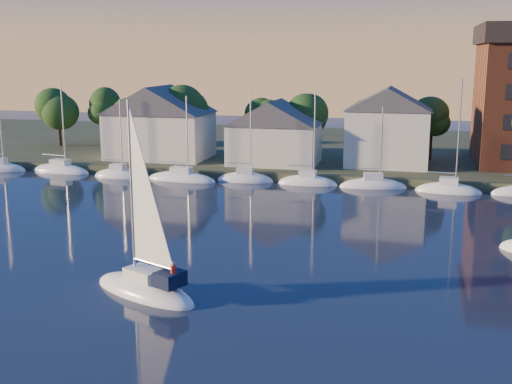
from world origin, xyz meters
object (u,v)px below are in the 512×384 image
(clubhouse_west, at_px, (160,121))
(clubhouse_east, at_px, (388,126))
(clubhouse_centre, at_px, (275,131))
(hero_sailboat, at_px, (146,286))

(clubhouse_west, relative_size, clubhouse_east, 1.30)
(clubhouse_centre, relative_size, hero_sailboat, 0.88)
(clubhouse_centre, bearing_deg, clubhouse_east, 8.13)
(clubhouse_centre, bearing_deg, clubhouse_west, 176.42)
(clubhouse_east, xyz_separation_m, hero_sailboat, (-12.64, -46.29, -5.44))
(clubhouse_west, bearing_deg, hero_sailboat, -69.03)
(clubhouse_centre, relative_size, clubhouse_east, 1.10)
(clubhouse_centre, xyz_separation_m, hero_sailboat, (1.36, -44.29, -4.57))
(clubhouse_west, height_order, hero_sailboat, hero_sailboat)
(clubhouse_centre, distance_m, clubhouse_east, 14.17)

